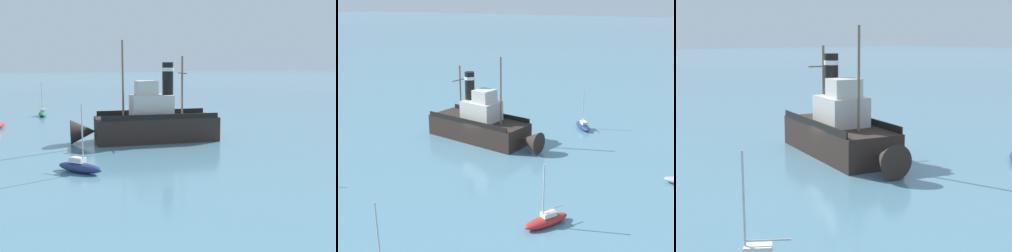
{
  "view_description": "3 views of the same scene",
  "coord_description": "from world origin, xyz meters",
  "views": [
    {
      "loc": [
        -39.58,
        16.6,
        7.77
      ],
      "look_at": [
        -2.91,
        -1.18,
        1.61
      ],
      "focal_mm": 45.0,
      "sensor_mm": 36.0,
      "label": 1
    },
    {
      "loc": [
        39.32,
        22.67,
        16.23
      ],
      "look_at": [
        -0.85,
        3.37,
        2.28
      ],
      "focal_mm": 45.0,
      "sensor_mm": 36.0,
      "label": 2
    },
    {
      "loc": [
        22.3,
        30.73,
        9.22
      ],
      "look_at": [
        -2.45,
        -0.97,
        2.09
      ],
      "focal_mm": 55.0,
      "sensor_mm": 36.0,
      "label": 3
    }
  ],
  "objects": [
    {
      "name": "old_tugboat",
      "position": [
        -1.42,
        0.07,
        1.83
      ],
      "size": [
        6.62,
        14.78,
        9.9
      ],
      "color": "#2D231E",
      "rests_on": "ground"
    },
    {
      "name": "sailboat_red",
      "position": [
        13.37,
        13.48,
        0.43
      ],
      "size": [
        3.8,
        2.97,
        4.9
      ],
      "color": "#B22823",
      "rests_on": "ground"
    },
    {
      "name": "sailboat_navy",
      "position": [
        -10.51,
        9.51,
        0.43
      ],
      "size": [
        3.72,
        3.12,
        4.9
      ],
      "color": "navy",
      "rests_on": "ground"
    },
    {
      "name": "ground_plane",
      "position": [
        0.0,
        0.0,
        0.0
      ],
      "size": [
        600.0,
        600.0,
        0.0
      ],
      "primitive_type": "plane",
      "color": "teal"
    }
  ]
}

